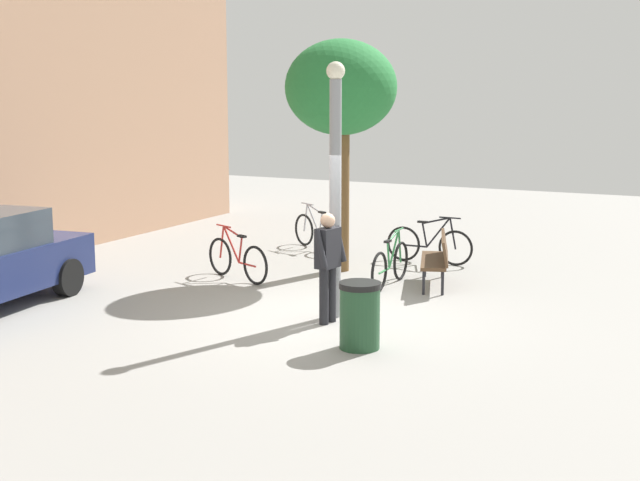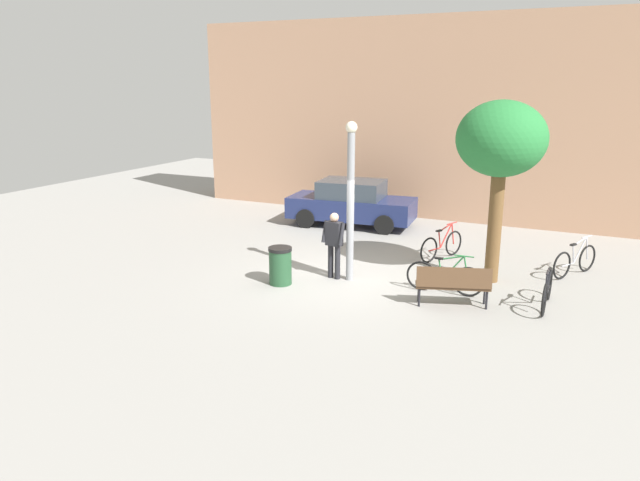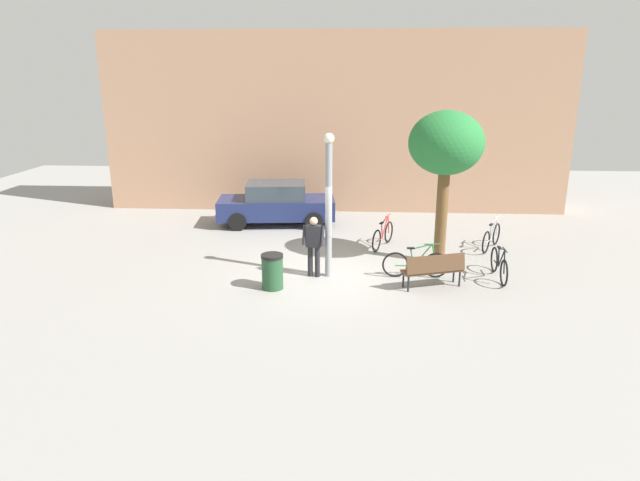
# 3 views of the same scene
# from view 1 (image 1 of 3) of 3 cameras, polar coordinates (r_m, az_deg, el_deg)

# --- Properties ---
(ground_plane) EXTENTS (36.00, 36.00, 0.00)m
(ground_plane) POSITION_cam_1_polar(r_m,az_deg,el_deg) (13.88, 0.52, -4.94)
(ground_plane) COLOR gray
(lamppost) EXTENTS (0.28, 0.28, 3.88)m
(lamppost) POSITION_cam_1_polar(r_m,az_deg,el_deg) (13.60, 0.98, 3.80)
(lamppost) COLOR gray
(lamppost) RESTS_ON ground_plane
(person_by_lamppost) EXTENTS (0.62, 0.35, 1.67)m
(person_by_lamppost) POSITION_cam_1_polar(r_m,az_deg,el_deg) (13.39, 0.51, -1.25)
(person_by_lamppost) COLOR #232328
(person_by_lamppost) RESTS_ON ground_plane
(park_bench) EXTENTS (1.67, 0.96, 0.92)m
(park_bench) POSITION_cam_1_polar(r_m,az_deg,el_deg) (16.09, 7.51, -0.96)
(park_bench) COLOR #513823
(park_bench) RESTS_ON ground_plane
(plaza_tree) EXTENTS (2.10, 2.10, 4.38)m
(plaza_tree) POSITION_cam_1_polar(r_m,az_deg,el_deg) (17.01, 1.33, 9.40)
(plaza_tree) COLOR brown
(plaza_tree) RESTS_ON ground_plane
(bicycle_green) EXTENTS (1.81, 0.09, 0.97)m
(bicycle_green) POSITION_cam_1_polar(r_m,az_deg,el_deg) (16.04, 4.48, -1.53)
(bicycle_green) COLOR black
(bicycle_green) RESTS_ON ground_plane
(bicycle_red) EXTENTS (0.76, 1.68, 0.97)m
(bicycle_red) POSITION_cam_1_polar(r_m,az_deg,el_deg) (16.55, -5.27, -1.18)
(bicycle_red) COLOR black
(bicycle_red) RESTS_ON ground_plane
(bicycle_silver) EXTENTS (0.93, 1.60, 0.97)m
(bicycle_silver) POSITION_cam_1_polar(r_m,az_deg,el_deg) (19.51, -0.14, 0.55)
(bicycle_silver) COLOR black
(bicycle_silver) RESTS_ON ground_plane
(bicycle_black) EXTENTS (0.08, 1.81, 0.97)m
(bicycle_black) POSITION_cam_1_polar(r_m,az_deg,el_deg) (18.11, 6.95, -0.25)
(bicycle_black) COLOR black
(bicycle_black) RESTS_ON ground_plane
(trash_bin) EXTENTS (0.57, 0.57, 0.92)m
(trash_bin) POSITION_cam_1_polar(r_m,az_deg,el_deg) (12.23, 2.53, -4.75)
(trash_bin) COLOR #234C2D
(trash_bin) RESTS_ON ground_plane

